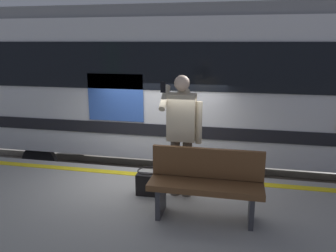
# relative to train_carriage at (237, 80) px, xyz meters

# --- Properties ---
(ground_plane) EXTENTS (26.61, 26.61, 0.00)m
(ground_plane) POSITION_rel_train_carriage_xyz_m (1.40, 2.04, -2.44)
(ground_plane) COLOR #4C4742
(safety_line) EXTENTS (17.39, 0.16, 0.01)m
(safety_line) POSITION_rel_train_carriage_xyz_m (1.40, 2.34, -1.41)
(safety_line) COLOR yellow
(safety_line) RESTS_ON platform
(track_rail_near) EXTENTS (23.07, 0.08, 0.16)m
(track_rail_near) POSITION_rel_train_carriage_xyz_m (1.40, 0.71, -2.36)
(track_rail_near) COLOR slate
(track_rail_near) RESTS_ON ground
(track_rail_far) EXTENTS (23.07, 0.08, 0.16)m
(track_rail_far) POSITION_rel_train_carriage_xyz_m (1.40, -0.72, -2.36)
(track_rail_far) COLOR slate
(track_rail_far) RESTS_ON ground
(train_carriage) EXTENTS (13.36, 2.73, 3.80)m
(train_carriage) POSITION_rel_train_carriage_xyz_m (0.00, 0.00, 0.00)
(train_carriage) COLOR silver
(train_carriage) RESTS_ON ground
(passenger) EXTENTS (0.57, 0.55, 1.80)m
(passenger) POSITION_rel_train_carriage_xyz_m (0.73, 2.96, -0.35)
(passenger) COLOR brown
(passenger) RESTS_ON platform
(handbag) EXTENTS (0.36, 0.32, 0.40)m
(handbag) POSITION_rel_train_carriage_xyz_m (1.21, 3.07, -1.23)
(handbag) COLOR black
(handbag) RESTS_ON platform
(bench) EXTENTS (1.47, 0.44, 0.90)m
(bench) POSITION_rel_train_carriage_xyz_m (0.31, 3.53, -0.93)
(bench) COLOR brown
(bench) RESTS_ON platform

